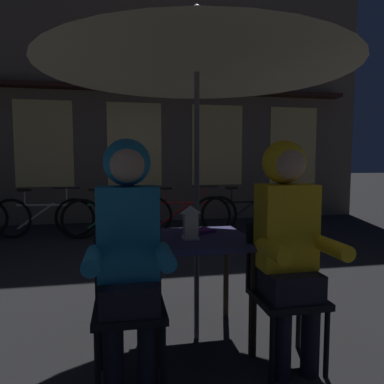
% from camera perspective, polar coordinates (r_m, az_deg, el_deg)
% --- Properties ---
extents(ground_plane, '(60.00, 60.00, 0.00)m').
position_cam_1_polar(ground_plane, '(2.80, 0.73, -22.11)').
color(ground_plane, '#232326').
extents(cafe_table, '(0.72, 0.72, 0.74)m').
position_cam_1_polar(cafe_table, '(2.57, 0.74, -9.33)').
color(cafe_table, navy).
rests_on(cafe_table, ground_plane).
extents(patio_umbrella, '(2.10, 2.10, 2.31)m').
position_cam_1_polar(patio_umbrella, '(2.61, 0.78, 22.50)').
color(patio_umbrella, '#4C4C51').
rests_on(patio_umbrella, ground_plane).
extents(lantern, '(0.11, 0.11, 0.23)m').
position_cam_1_polar(lantern, '(2.45, -0.24, -4.70)').
color(lantern, white).
rests_on(lantern, cafe_table).
extents(chair_left, '(0.40, 0.40, 0.87)m').
position_cam_1_polar(chair_left, '(2.21, -9.95, -15.87)').
color(chair_left, black).
rests_on(chair_left, ground_plane).
extents(chair_right, '(0.40, 0.40, 0.87)m').
position_cam_1_polar(chair_right, '(2.42, 14.16, -14.06)').
color(chair_right, black).
rests_on(chair_right, ground_plane).
extents(person_left_hooded, '(0.45, 0.56, 1.40)m').
position_cam_1_polar(person_left_hooded, '(2.05, -10.07, -7.10)').
color(person_left_hooded, black).
rests_on(person_left_hooded, ground_plane).
extents(person_right_hooded, '(0.45, 0.56, 1.40)m').
position_cam_1_polar(person_right_hooded, '(2.28, 14.97, -5.98)').
color(person_right_hooded, black).
rests_on(person_right_hooded, ground_plane).
extents(shopfront_building, '(10.00, 0.93, 6.20)m').
position_cam_1_polar(shopfront_building, '(8.04, -9.32, 18.01)').
color(shopfront_building, '#6B5B4C').
rests_on(shopfront_building, ground_plane).
extents(bicycle_second, '(1.67, 0.28, 0.84)m').
position_cam_1_polar(bicycle_second, '(6.40, -22.56, -3.70)').
color(bicycle_second, black).
rests_on(bicycle_second, ground_plane).
extents(bicycle_third, '(1.65, 0.41, 0.84)m').
position_cam_1_polar(bicycle_third, '(6.21, -12.46, -3.68)').
color(bicycle_third, black).
rests_on(bicycle_third, ground_plane).
extents(bicycle_fourth, '(1.67, 0.31, 0.84)m').
position_cam_1_polar(bicycle_fourth, '(6.23, -1.50, -3.53)').
color(bicycle_fourth, black).
rests_on(bicycle_fourth, ground_plane).
extents(bicycle_fifth, '(1.68, 0.08, 0.84)m').
position_cam_1_polar(bicycle_fifth, '(6.45, 8.68, -3.30)').
color(bicycle_fifth, black).
rests_on(bicycle_fifth, ground_plane).
extents(book, '(0.24, 0.20, 0.02)m').
position_cam_1_polar(book, '(2.69, 1.27, -6.20)').
color(book, '#661E7A').
rests_on(book, cafe_table).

